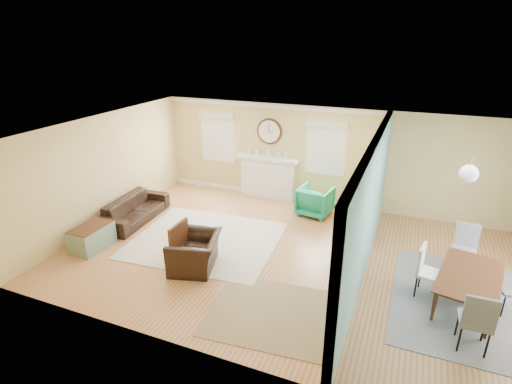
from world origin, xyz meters
TOP-DOWN VIEW (x-y plane):
  - floor at (0.00, 0.00)m, footprint 9.00×9.00m
  - wall_back at (0.00, 3.00)m, footprint 9.00×0.02m
  - wall_front at (0.00, -3.00)m, footprint 9.00×0.02m
  - wall_left at (-4.50, 0.00)m, footprint 0.02×6.00m
  - ceiling at (0.00, 0.00)m, footprint 9.00×6.00m
  - partition at (1.51, 0.28)m, footprint 0.17×6.00m
  - fireplace at (-1.50, 2.88)m, footprint 1.70×0.30m
  - wall_clock at (-1.50, 2.97)m, footprint 0.70×0.07m
  - window_left at (-3.05, 2.95)m, footprint 1.05×0.13m
  - window_right at (0.05, 2.95)m, footprint 1.05×0.13m
  - pendant at (3.00, 0.00)m, footprint 0.30×0.30m
  - rug_cream at (-1.87, -0.02)m, footprint 3.31×2.92m
  - rug_jute at (0.38, -1.81)m, footprint 2.28×1.93m
  - rug_grey at (3.32, -0.36)m, footprint 2.37×2.97m
  - sofa at (-3.97, 0.24)m, footprint 0.90×2.03m
  - eames_chair at (-1.52, -1.06)m, footprint 1.15×1.25m
  - green_chair at (0.02, 2.24)m, footprint 0.89×0.91m
  - trunk at (-3.95, -1.23)m, footprint 0.54×0.89m
  - credenza at (1.23, 1.12)m, footprint 0.52×1.52m
  - tv at (1.21, 1.12)m, footprint 0.19×1.01m
  - garden_stool at (1.20, 0.13)m, footprint 0.37×0.37m
  - potted_plant at (1.20, 0.13)m, footprint 0.51×0.52m
  - dining_table at (3.32, -0.36)m, footprint 1.23×1.80m
  - dining_chair_n at (3.28, 0.73)m, footprint 0.49×0.49m
  - dining_chair_s at (3.29, -1.42)m, footprint 0.44×0.44m
  - dining_chair_w at (2.69, -0.33)m, footprint 0.48×0.48m

SIDE VIEW (x-z plane):
  - floor at x=0.00m, z-range 0.00..0.00m
  - rug_jute at x=0.38m, z-range 0.00..0.01m
  - rug_grey at x=3.32m, z-range 0.00..0.01m
  - rug_cream at x=-1.87m, z-range 0.00..0.02m
  - trunk at x=-3.95m, z-range 0.00..0.51m
  - garden_stool at x=1.20m, z-range 0.00..0.55m
  - sofa at x=-3.97m, z-range 0.00..0.58m
  - dining_table at x=3.32m, z-range 0.00..0.58m
  - eames_chair at x=-1.52m, z-range 0.00..0.68m
  - green_chair at x=0.02m, z-range 0.00..0.73m
  - credenza at x=1.23m, z-range 0.00..0.80m
  - dining_chair_w at x=2.69m, z-range 0.08..1.02m
  - dining_chair_n at x=3.28m, z-range 0.08..1.05m
  - dining_chair_s at x=3.29m, z-range 0.09..1.07m
  - fireplace at x=-1.50m, z-range 0.01..1.18m
  - potted_plant at x=1.20m, z-range 0.55..0.98m
  - tv at x=1.21m, z-range 0.80..1.38m
  - wall_back at x=0.00m, z-range 0.00..2.60m
  - wall_front at x=0.00m, z-range 0.00..2.60m
  - wall_left at x=-4.50m, z-range 0.00..2.60m
  - partition at x=1.51m, z-range 0.06..2.66m
  - window_left at x=-3.05m, z-range 0.95..2.37m
  - window_right at x=0.05m, z-range 0.95..2.37m
  - wall_clock at x=-1.50m, z-range 1.50..2.20m
  - pendant at x=3.00m, z-range 1.93..2.48m
  - ceiling at x=0.00m, z-range 2.59..2.61m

